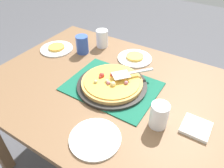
{
  "coord_description": "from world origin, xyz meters",
  "views": [
    {
      "loc": [
        -0.47,
        0.76,
        1.5
      ],
      "look_at": [
        0.0,
        0.0,
        0.77
      ],
      "focal_mm": 34.39,
      "sensor_mm": 36.0,
      "label": 1
    }
  ],
  "objects_px": {
    "cup_corner": "(82,45)",
    "cup_near": "(102,38)",
    "plate_far_right": "(57,49)",
    "pizza": "(112,82)",
    "plate_side": "(95,139)",
    "cup_far": "(159,115)",
    "plate_near_left": "(135,58)",
    "pizza_server": "(129,73)",
    "napkin_stack": "(196,127)",
    "pizza_pan": "(112,85)",
    "served_slice_left": "(135,57)",
    "served_slice_right": "(56,47)"
  },
  "relations": [
    {
      "from": "plate_far_right",
      "to": "cup_corner",
      "type": "distance_m",
      "value": 0.2
    },
    {
      "from": "pizza_pan",
      "to": "plate_side",
      "type": "bearing_deg",
      "value": 110.31
    },
    {
      "from": "cup_near",
      "to": "pizza_server",
      "type": "bearing_deg",
      "value": 142.92
    },
    {
      "from": "plate_far_right",
      "to": "cup_corner",
      "type": "bearing_deg",
      "value": -160.21
    },
    {
      "from": "pizza_server",
      "to": "cup_far",
      "type": "bearing_deg",
      "value": 142.56
    },
    {
      "from": "plate_far_right",
      "to": "plate_side",
      "type": "xyz_separation_m",
      "value": [
        -0.66,
        0.47,
        0.0
      ]
    },
    {
      "from": "pizza",
      "to": "napkin_stack",
      "type": "distance_m",
      "value": 0.47
    },
    {
      "from": "plate_near_left",
      "to": "napkin_stack",
      "type": "xyz_separation_m",
      "value": [
        -0.49,
        0.37,
        0.0
      ]
    },
    {
      "from": "pizza",
      "to": "plate_side",
      "type": "height_order",
      "value": "pizza"
    },
    {
      "from": "cup_corner",
      "to": "pizza_server",
      "type": "relative_size",
      "value": 0.59
    },
    {
      "from": "served_slice_right",
      "to": "cup_far",
      "type": "bearing_deg",
      "value": 163.17
    },
    {
      "from": "plate_side",
      "to": "served_slice_right",
      "type": "height_order",
      "value": "served_slice_right"
    },
    {
      "from": "pizza_pan",
      "to": "napkin_stack",
      "type": "xyz_separation_m",
      "value": [
        -0.47,
        0.05,
        -0.01
      ]
    },
    {
      "from": "pizza",
      "to": "cup_far",
      "type": "xyz_separation_m",
      "value": [
        -0.31,
        0.12,
        0.03
      ]
    },
    {
      "from": "served_slice_left",
      "to": "pizza_server",
      "type": "bearing_deg",
      "value": 110.03
    },
    {
      "from": "served_slice_right",
      "to": "cup_corner",
      "type": "relative_size",
      "value": 0.92
    },
    {
      "from": "pizza",
      "to": "cup_corner",
      "type": "xyz_separation_m",
      "value": [
        0.36,
        -0.21,
        0.03
      ]
    },
    {
      "from": "served_slice_left",
      "to": "napkin_stack",
      "type": "distance_m",
      "value": 0.61
    },
    {
      "from": "served_slice_left",
      "to": "cup_far",
      "type": "xyz_separation_m",
      "value": [
        -0.34,
        0.43,
        0.04
      ]
    },
    {
      "from": "served_slice_left",
      "to": "pizza_server",
      "type": "xyz_separation_m",
      "value": [
        -0.09,
        0.24,
        0.05
      ]
    },
    {
      "from": "plate_near_left",
      "to": "pizza",
      "type": "bearing_deg",
      "value": 94.46
    },
    {
      "from": "pizza_pan",
      "to": "cup_near",
      "type": "height_order",
      "value": "cup_near"
    },
    {
      "from": "plate_side",
      "to": "cup_corner",
      "type": "height_order",
      "value": "cup_corner"
    },
    {
      "from": "pizza_server",
      "to": "plate_side",
      "type": "bearing_deg",
      "value": 98.23
    },
    {
      "from": "plate_near_left",
      "to": "cup_near",
      "type": "bearing_deg",
      "value": -6.06
    },
    {
      "from": "cup_near",
      "to": "pizza_server",
      "type": "height_order",
      "value": "cup_near"
    },
    {
      "from": "pizza",
      "to": "plate_side",
      "type": "distance_m",
      "value": 0.35
    },
    {
      "from": "plate_far_right",
      "to": "cup_near",
      "type": "relative_size",
      "value": 1.83
    },
    {
      "from": "cup_corner",
      "to": "cup_near",
      "type": "bearing_deg",
      "value": -114.13
    },
    {
      "from": "served_slice_right",
      "to": "cup_near",
      "type": "height_order",
      "value": "cup_near"
    },
    {
      "from": "cup_far",
      "to": "pizza_server",
      "type": "xyz_separation_m",
      "value": [
        0.25,
        -0.19,
        0.01
      ]
    },
    {
      "from": "pizza_pan",
      "to": "plate_side",
      "type": "distance_m",
      "value": 0.35
    },
    {
      "from": "served_slice_right",
      "to": "cup_corner",
      "type": "distance_m",
      "value": 0.19
    },
    {
      "from": "served_slice_right",
      "to": "napkin_stack",
      "type": "relative_size",
      "value": 0.92
    },
    {
      "from": "pizza",
      "to": "plate_near_left",
      "type": "bearing_deg",
      "value": -85.54
    },
    {
      "from": "served_slice_left",
      "to": "napkin_stack",
      "type": "bearing_deg",
      "value": 143.22
    },
    {
      "from": "cup_near",
      "to": "cup_corner",
      "type": "bearing_deg",
      "value": 65.87
    },
    {
      "from": "napkin_stack",
      "to": "pizza_pan",
      "type": "bearing_deg",
      "value": -6.03
    },
    {
      "from": "cup_far",
      "to": "plate_near_left",
      "type": "bearing_deg",
      "value": -52.12
    },
    {
      "from": "pizza",
      "to": "plate_side",
      "type": "relative_size",
      "value": 1.5
    },
    {
      "from": "pizza",
      "to": "served_slice_right",
      "type": "height_order",
      "value": "pizza"
    },
    {
      "from": "plate_near_left",
      "to": "cup_corner",
      "type": "relative_size",
      "value": 1.83
    },
    {
      "from": "pizza_server",
      "to": "served_slice_left",
      "type": "bearing_deg",
      "value": -69.97
    },
    {
      "from": "pizza",
      "to": "pizza_server",
      "type": "bearing_deg",
      "value": -130.69
    },
    {
      "from": "pizza",
      "to": "plate_far_right",
      "type": "relative_size",
      "value": 1.5
    },
    {
      "from": "pizza",
      "to": "plate_near_left",
      "type": "relative_size",
      "value": 1.5
    },
    {
      "from": "pizza",
      "to": "napkin_stack",
      "type": "xyz_separation_m",
      "value": [
        -0.47,
        0.05,
        -0.03
      ]
    },
    {
      "from": "pizza",
      "to": "cup_near",
      "type": "xyz_separation_m",
      "value": [
        0.3,
        -0.35,
        0.03
      ]
    },
    {
      "from": "cup_near",
      "to": "napkin_stack",
      "type": "distance_m",
      "value": 0.86
    },
    {
      "from": "pizza_pan",
      "to": "plate_side",
      "type": "xyz_separation_m",
      "value": [
        -0.12,
        0.33,
        -0.01
      ]
    }
  ]
}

